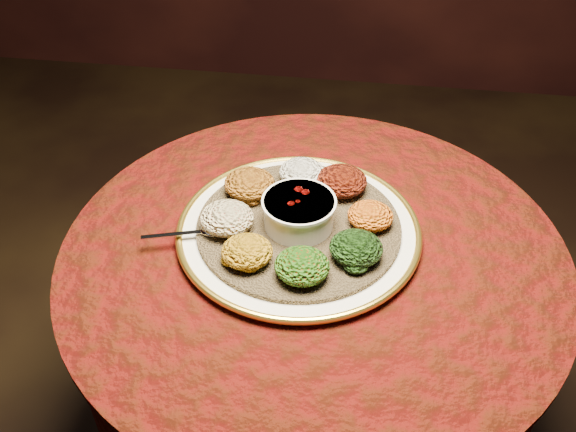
# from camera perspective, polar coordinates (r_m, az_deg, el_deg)

# --- Properties ---
(table) EXTENTS (0.96, 0.96, 0.73)m
(table) POSITION_cam_1_polar(r_m,az_deg,el_deg) (1.34, 2.10, -8.50)
(table) COLOR black
(table) RESTS_ON ground
(platter) EXTENTS (0.55, 0.55, 0.02)m
(platter) POSITION_cam_1_polar(r_m,az_deg,el_deg) (1.23, 0.95, -1.29)
(platter) COLOR silver
(platter) RESTS_ON table
(injera) EXTENTS (0.41, 0.41, 0.01)m
(injera) POSITION_cam_1_polar(r_m,az_deg,el_deg) (1.22, 0.96, -0.91)
(injera) COLOR brown
(injera) RESTS_ON platter
(stew_bowl) EXTENTS (0.14, 0.14, 0.06)m
(stew_bowl) POSITION_cam_1_polar(r_m,az_deg,el_deg) (1.20, 0.98, 0.47)
(stew_bowl) COLOR silver
(stew_bowl) RESTS_ON injera
(spoon) EXTENTS (0.15, 0.06, 0.01)m
(spoon) POSITION_cam_1_polar(r_m,az_deg,el_deg) (1.21, -7.31, -1.34)
(spoon) COLOR silver
(spoon) RESTS_ON injera
(portion_ayib) EXTENTS (0.09, 0.09, 0.05)m
(portion_ayib) POSITION_cam_1_polar(r_m,az_deg,el_deg) (1.31, 1.24, 3.90)
(portion_ayib) COLOR beige
(portion_ayib) RESTS_ON injera
(portion_kitfo) EXTENTS (0.10, 0.10, 0.05)m
(portion_kitfo) POSITION_cam_1_polar(r_m,az_deg,el_deg) (1.29, 4.78, 3.13)
(portion_kitfo) COLOR black
(portion_kitfo) RESTS_ON injera
(portion_tikil) EXTENTS (0.09, 0.08, 0.04)m
(portion_tikil) POSITION_cam_1_polar(r_m,az_deg,el_deg) (1.22, 7.33, 0.03)
(portion_tikil) COLOR #B7800F
(portion_tikil) RESTS_ON injera
(portion_gomen) EXTENTS (0.10, 0.09, 0.05)m
(portion_gomen) POSITION_cam_1_polar(r_m,az_deg,el_deg) (1.15, 6.07, -2.84)
(portion_gomen) COLOR black
(portion_gomen) RESTS_ON injera
(portion_mixveg) EXTENTS (0.10, 0.09, 0.05)m
(portion_mixveg) POSITION_cam_1_polar(r_m,az_deg,el_deg) (1.11, 1.26, -4.46)
(portion_mixveg) COLOR #922409
(portion_mixveg) RESTS_ON injera
(portion_kik) EXTENTS (0.09, 0.09, 0.04)m
(portion_kik) POSITION_cam_1_polar(r_m,az_deg,el_deg) (1.14, -3.66, -3.16)
(portion_kik) COLOR #AF730F
(portion_kik) RESTS_ON injera
(portion_timatim) EXTENTS (0.10, 0.10, 0.05)m
(portion_timatim) POSITION_cam_1_polar(r_m,az_deg,el_deg) (1.20, -5.45, -0.18)
(portion_timatim) COLOR #760707
(portion_timatim) RESTS_ON injera
(portion_shiro) EXTENTS (0.10, 0.10, 0.05)m
(portion_shiro) POSITION_cam_1_polar(r_m,az_deg,el_deg) (1.28, -3.43, 2.87)
(portion_shiro) COLOR #8B4F10
(portion_shiro) RESTS_ON injera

